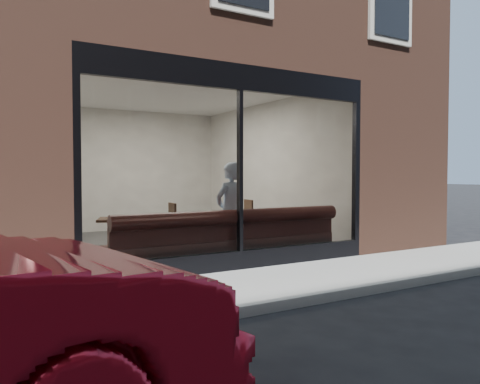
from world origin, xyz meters
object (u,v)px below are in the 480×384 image
person (230,212)px  cafe_chair_left (163,241)px  cafe_table_right (276,212)px  cafe_chair_right (240,233)px  cafe_table_left (118,219)px  banquette (228,252)px

person → cafe_chair_left: (-0.70, 1.38, -0.61)m
cafe_table_right → cafe_chair_right: size_ratio=1.45×
cafe_chair_left → cafe_table_left: bearing=33.5°
cafe_table_left → cafe_chair_right: 3.04m
cafe_table_right → cafe_chair_left: bearing=161.1°
cafe_table_left → cafe_table_right: same height
cafe_chair_right → banquette: bearing=62.9°
cafe_table_right → cafe_chair_right: bearing=104.2°
cafe_chair_left → cafe_chair_right: bearing=-167.2°
cafe_table_right → cafe_chair_left: 2.29m
person → cafe_chair_right: (1.17, 1.65, -0.61)m
cafe_chair_left → cafe_chair_right: 1.88m
cafe_chair_left → banquette: bearing=110.8°
person → cafe_chair_right: size_ratio=4.06×
banquette → cafe_chair_right: (1.38, 1.94, 0.01)m
banquette → cafe_chair_right: bearing=54.7°
banquette → cafe_table_right: 1.96m
banquette → cafe_table_left: cafe_table_left is taller
banquette → cafe_table_right: size_ratio=6.54×
cafe_table_left → cafe_table_right: bearing=-3.0°
cafe_table_left → cafe_chair_left: (1.02, 0.56, -0.50)m
cafe_table_right → cafe_chair_left: (-2.11, 0.73, -0.50)m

